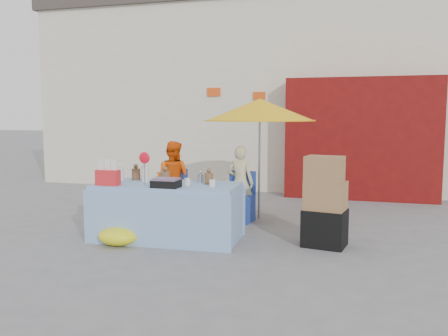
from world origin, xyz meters
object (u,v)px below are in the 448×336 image
(market_table, at_px, (167,211))
(vendor_orange, at_px, (173,179))
(umbrella, at_px, (260,110))
(box_stack, at_px, (325,205))
(chair_left, at_px, (170,203))
(vendor_beige, at_px, (240,183))
(chair_right, at_px, (238,207))

(market_table, xyz_separation_m, vendor_orange, (-0.53, 1.54, 0.25))
(umbrella, distance_m, box_stack, 2.30)
(chair_left, distance_m, vendor_orange, 0.44)
(market_table, relative_size, box_stack, 1.73)
(market_table, relative_size, umbrella, 1.04)
(chair_left, xyz_separation_m, vendor_beige, (1.25, 0.13, 0.39))
(vendor_beige, distance_m, box_stack, 2.00)
(vendor_orange, distance_m, vendor_beige, 1.25)
(chair_left, bearing_deg, vendor_beige, 11.86)
(vendor_orange, relative_size, box_stack, 1.07)
(market_table, bearing_deg, chair_left, 107.75)
(market_table, distance_m, vendor_beige, 1.72)
(market_table, xyz_separation_m, umbrella, (1.02, 1.69, 1.47))
(market_table, relative_size, vendor_orange, 1.61)
(chair_right, xyz_separation_m, umbrella, (0.30, 0.28, 1.64))
(chair_left, height_order, vendor_orange, vendor_orange)
(vendor_orange, bearing_deg, vendor_beige, -174.28)
(market_table, distance_m, chair_left, 1.51)
(vendor_orange, xyz_separation_m, box_stack, (2.78, -1.29, -0.09))
(chair_left, bearing_deg, vendor_orange, 96.39)
(chair_left, bearing_deg, chair_right, 5.72)
(chair_left, distance_m, box_stack, 3.02)
(chair_right, distance_m, vendor_beige, 0.41)
(chair_left, bearing_deg, umbrella, 16.12)
(vendor_orange, distance_m, umbrella, 1.98)
(vendor_beige, bearing_deg, chair_left, 11.86)
(market_table, xyz_separation_m, chair_right, (0.72, 1.41, -0.17))
(vendor_beige, bearing_deg, chair_right, 96.39)
(vendor_orange, bearing_deg, box_stack, 160.79)
(umbrella, height_order, box_stack, umbrella)
(chair_right, relative_size, box_stack, 0.68)
(vendor_beige, bearing_deg, umbrella, -147.72)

